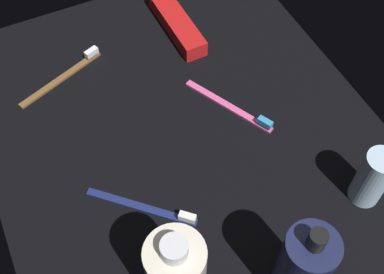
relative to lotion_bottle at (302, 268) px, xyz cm
name	(u,v)px	position (x,y,z in cm)	size (l,w,h in cm)	color
ground_plane	(192,149)	(-27.38, -2.51, -8.56)	(84.00, 64.00, 1.20)	black
lotion_bottle	(302,268)	(0.00, 0.00, 0.00)	(6.72, 6.72, 18.38)	#181E42
deodorant_stick	(373,178)	(-7.76, 17.85, -2.68)	(4.79, 4.79, 10.58)	silver
toothbrush_pink	(234,108)	(-31.35, 7.46, -7.36)	(16.54, 9.33, 2.10)	#E55999
toothbrush_brown	(65,74)	(-51.58, -16.75, -7.36)	(7.56, 17.24, 2.10)	brown
toothbrush_navy	(148,208)	(-19.88, -13.59, -7.36)	(13.24, 13.90, 2.10)	navy
toothpaste_box_red	(177,24)	(-53.77, 6.83, -6.36)	(17.60, 4.40, 3.20)	red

